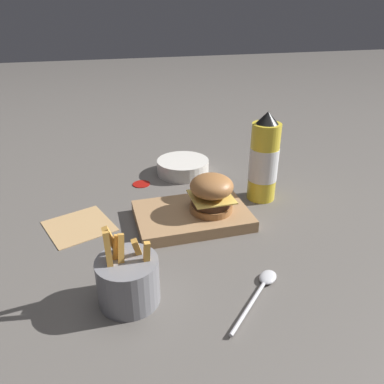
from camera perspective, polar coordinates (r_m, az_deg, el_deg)
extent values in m
plane|color=#5B5651|center=(0.88, 2.17, -5.39)|extent=(6.00, 6.00, 0.00)
cube|color=#A37A51|center=(0.89, 0.00, -3.65)|extent=(0.27, 0.18, 0.03)
cylinder|color=#9E6638|center=(0.89, 2.93, -2.31)|extent=(0.10, 0.10, 0.02)
cylinder|color=#422819|center=(0.88, 2.95, -1.33)|extent=(0.09, 0.09, 0.02)
cube|color=#EAC656|center=(0.87, 2.97, -0.73)|extent=(0.10, 0.10, 0.00)
ellipsoid|color=#9E6638|center=(0.86, 3.01, 0.91)|extent=(0.10, 0.10, 0.05)
cylinder|color=yellow|center=(0.98, 10.85, 4.46)|extent=(0.07, 0.07, 0.20)
cylinder|color=silver|center=(0.98, 10.83, 4.24)|extent=(0.07, 0.07, 0.09)
cone|color=black|center=(0.94, 11.47, 11.06)|extent=(0.05, 0.05, 0.03)
cylinder|color=slate|center=(0.67, -9.68, -13.18)|extent=(0.11, 0.11, 0.08)
cube|color=gold|center=(0.64, -10.76, -9.79)|extent=(0.02, 0.03, 0.08)
cube|color=gold|center=(0.66, -8.10, -9.21)|extent=(0.03, 0.03, 0.07)
cube|color=gold|center=(0.63, -12.50, -9.83)|extent=(0.01, 0.03, 0.09)
cube|color=gold|center=(0.66, -11.72, -8.04)|extent=(0.04, 0.03, 0.09)
cube|color=gold|center=(0.64, -6.94, -10.24)|extent=(0.02, 0.01, 0.07)
cube|color=gold|center=(0.65, -11.58, -9.53)|extent=(0.02, 0.02, 0.08)
cylinder|color=silver|center=(1.14, -1.39, 3.87)|extent=(0.16, 0.16, 0.04)
cylinder|color=#669356|center=(1.14, -1.40, 4.74)|extent=(0.13, 0.13, 0.01)
cylinder|color=silver|center=(0.67, 8.61, -17.01)|extent=(0.11, 0.10, 0.01)
ellipsoid|color=silver|center=(0.74, 11.48, -12.60)|extent=(0.05, 0.05, 0.01)
cylinder|color=#9E140F|center=(1.09, -7.73, 1.26)|extent=(0.05, 0.05, 0.00)
cube|color=tan|center=(0.92, -16.82, -4.95)|extent=(0.18, 0.18, 0.00)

